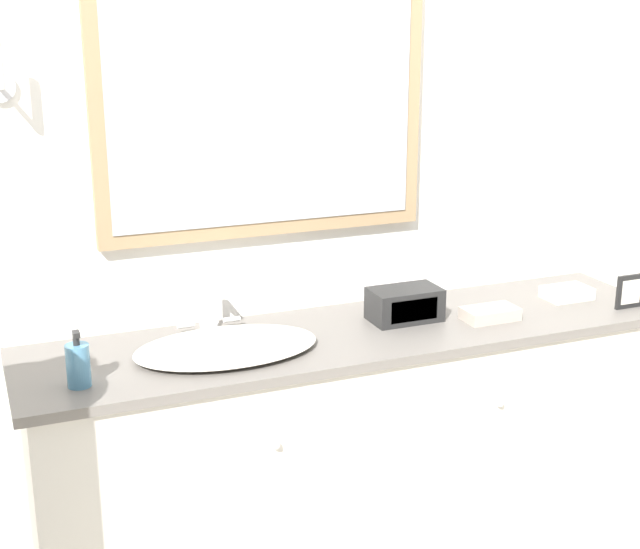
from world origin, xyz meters
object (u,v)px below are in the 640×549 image
soap_bottle (78,365)px  picture_frame (630,291)px  sink_basin (226,345)px  appliance_box (405,304)px

soap_bottle → picture_frame: 1.84m
sink_basin → appliance_box: bearing=4.5°
soap_bottle → appliance_box: (1.07, 0.15, -0.01)m
appliance_box → picture_frame: picture_frame is taller
appliance_box → picture_frame: size_ratio=1.97×
sink_basin → appliance_box: (0.63, 0.05, 0.04)m
soap_bottle → appliance_box: soap_bottle is taller
sink_basin → soap_bottle: sink_basin is taller
sink_basin → appliance_box: 0.63m
sink_basin → soap_bottle: (-0.44, -0.10, 0.04)m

